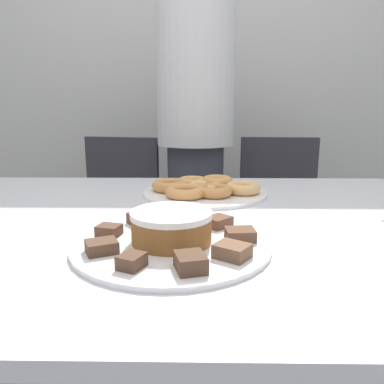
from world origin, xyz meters
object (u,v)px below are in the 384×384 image
(office_chair_left, at_px, (113,232))
(plate_cake, at_px, (172,244))
(frosted_cake, at_px, (172,226))
(office_chair_right, at_px, (280,233))
(person_standing, at_px, (195,133))
(plate_donuts, at_px, (205,193))

(office_chair_left, bearing_deg, plate_cake, -58.30)
(plate_cake, xyz_separation_m, frosted_cake, (0.00, 0.00, 0.04))
(office_chair_right, distance_m, frosted_cake, 1.24)
(person_standing, xyz_separation_m, plate_cake, (-0.04, -1.14, -0.14))
(frosted_cake, bearing_deg, plate_donuts, 80.82)
(office_chair_left, distance_m, frosted_cake, 1.20)
(person_standing, xyz_separation_m, office_chair_left, (-0.41, -0.06, -0.49))
(frosted_cake, bearing_deg, person_standing, 88.17)
(frosted_cake, bearing_deg, office_chair_right, 66.68)
(person_standing, distance_m, plate_donuts, 0.69)
(office_chair_right, bearing_deg, plate_donuts, -119.17)
(office_chair_left, xyz_separation_m, frosted_cake, (0.38, -1.08, 0.38))
(office_chair_left, height_order, frosted_cake, office_chair_left)
(frosted_cake, bearing_deg, plate_cake, -90.00)
(plate_cake, height_order, plate_donuts, same)
(person_standing, distance_m, plate_cake, 1.15)
(plate_donuts, bearing_deg, frosted_cake, -99.18)
(office_chair_right, relative_size, plate_cake, 2.20)
(office_chair_right, height_order, plate_cake, office_chair_right)
(plate_donuts, bearing_deg, office_chair_right, 57.72)
(office_chair_right, bearing_deg, person_standing, 175.28)
(person_standing, distance_m, office_chair_left, 0.64)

